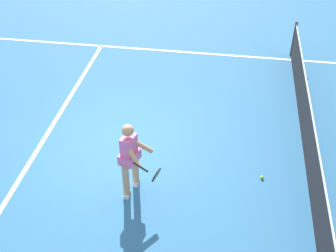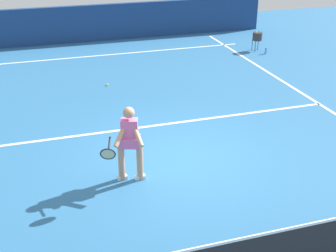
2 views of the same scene
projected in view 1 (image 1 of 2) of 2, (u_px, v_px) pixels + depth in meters
ground_plane at (120, 147)px, 9.69m from camera, size 27.91×27.91×0.00m
service_line_marking at (44, 139)px, 9.91m from camera, size 9.24×0.10×0.01m
sideline_left_marking at (158, 50)px, 13.35m from camera, size 0.10×19.47×0.01m
court_net at (310, 147)px, 8.91m from camera, size 9.92×0.08×1.05m
tennis_player at (131, 157)px, 8.12m from camera, size 0.96×0.88×1.55m
tennis_ball_far at (262, 177)px, 8.87m from camera, size 0.07×0.07×0.07m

